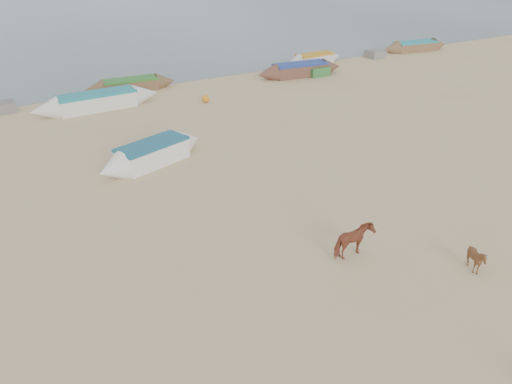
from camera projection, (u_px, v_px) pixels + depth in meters
ground at (323, 276)px, 14.81m from camera, size 140.00×140.00×0.00m
cow_adult at (354, 241)px, 15.45m from camera, size 1.37×0.70×1.12m
calf_front at (476, 259)px, 14.80m from camera, size 1.00×0.95×0.88m
near_canoe at (153, 153)px, 21.75m from camera, size 5.53×2.93×0.98m
waterline_canoes at (115, 93)px, 30.08m from camera, size 58.20×4.38×0.97m
beach_clutter at (174, 89)px, 31.24m from camera, size 43.33×4.89×0.64m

